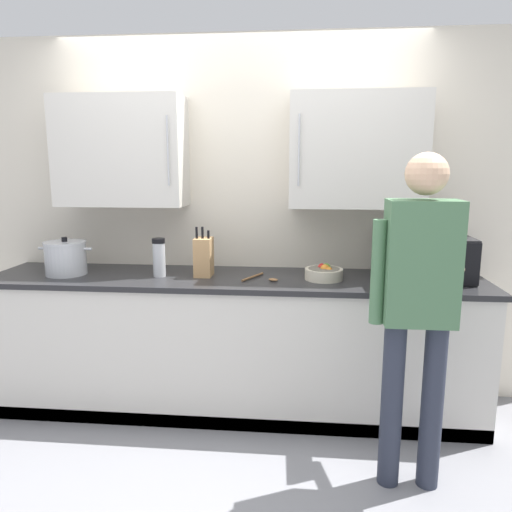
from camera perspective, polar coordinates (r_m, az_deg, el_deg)
ground_plane at (r=2.85m, az=-4.83°, el=-24.57°), size 9.48×9.48×0.00m
back_wall_tiled at (r=3.41m, az=-1.94°, el=6.38°), size 4.26×0.44×2.51m
counter_unit at (r=3.30m, az=-2.55°, el=-10.28°), size 3.24×0.67×0.92m
microwave_oven at (r=3.23m, az=18.84°, el=-0.24°), size 0.56×0.76×0.28m
thermos_flask at (r=3.21m, az=-11.37°, el=-0.16°), size 0.09×0.09×0.25m
wooden_spoon at (r=3.08m, az=0.77°, el=-2.63°), size 0.24×0.23×0.02m
stock_pot at (r=3.45m, az=-21.55°, el=-0.21°), size 0.37×0.27×0.25m
fruit_bowl at (r=3.11m, az=8.03°, el=-1.98°), size 0.24×0.24×0.10m
knife_block at (r=3.18m, az=-6.20°, el=-0.09°), size 0.11×0.15×0.33m
person_figure at (r=2.49m, az=18.63°, el=-4.41°), size 0.47×0.56×1.70m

